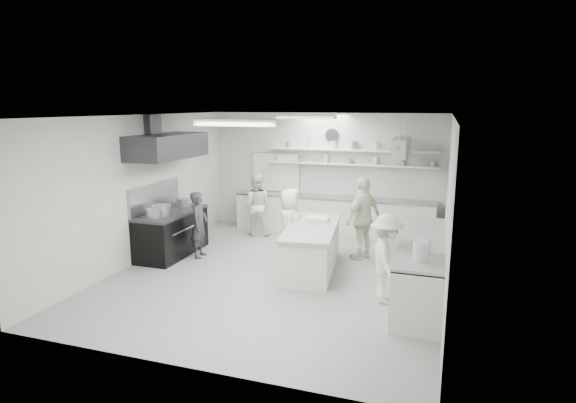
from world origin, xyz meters
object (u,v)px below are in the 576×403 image
(back_counter, at_px, (332,215))
(right_counter, at_px, (422,268))
(cook_back, at_px, (256,205))
(prep_island, at_px, (312,249))
(stove, at_px, (172,234))
(cook_stove, at_px, (199,225))

(back_counter, distance_m, right_counter, 4.13)
(cook_back, bearing_deg, right_counter, 135.91)
(right_counter, relative_size, prep_island, 1.45)
(stove, height_order, right_counter, right_counter)
(prep_island, bearing_deg, cook_stove, 172.80)
(cook_stove, bearing_deg, back_counter, -48.91)
(back_counter, bearing_deg, cook_stove, -129.07)
(stove, xyz_separation_m, right_counter, (5.25, -0.60, 0.02))
(right_counter, distance_m, cook_back, 4.87)
(cook_stove, height_order, cook_back, cook_back)
(back_counter, xyz_separation_m, cook_stove, (-2.24, -2.76, 0.25))
(cook_stove, bearing_deg, cook_back, -23.82)
(right_counter, bearing_deg, prep_island, 163.21)
(stove, xyz_separation_m, cook_back, (1.15, 2.02, 0.32))
(right_counter, height_order, cook_stove, cook_stove)
(prep_island, xyz_separation_m, cook_back, (-1.98, 1.98, 0.35))
(stove, relative_size, cook_stove, 1.27)
(stove, relative_size, right_counter, 0.55)
(cook_stove, bearing_deg, prep_island, -99.83)
(prep_island, height_order, cook_back, cook_back)
(back_counter, xyz_separation_m, prep_island, (0.23, -2.76, -0.04))
(back_counter, height_order, prep_island, back_counter)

